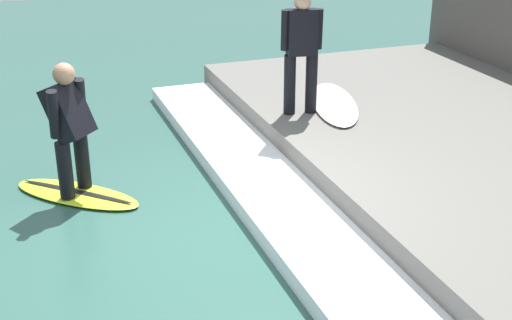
# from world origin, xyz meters

# --- Properties ---
(ground_plane) EXTENTS (28.00, 28.00, 0.00)m
(ground_plane) POSITION_xyz_m (0.00, 0.00, 0.00)
(ground_plane) COLOR #2D564C
(concrete_ledge) EXTENTS (4.40, 9.31, 0.42)m
(concrete_ledge) POSITION_xyz_m (3.51, 0.00, 0.21)
(concrete_ledge) COLOR #66635E
(concrete_ledge) RESTS_ON ground_plane
(wave_foam_crest) EXTENTS (0.93, 8.84, 0.19)m
(wave_foam_crest) POSITION_xyz_m (0.84, 0.00, 0.09)
(wave_foam_crest) COLOR white
(wave_foam_crest) RESTS_ON ground_plane
(surfboard_riding) EXTENTS (1.53, 1.50, 0.07)m
(surfboard_riding) POSITION_xyz_m (-1.18, 1.25, 0.03)
(surfboard_riding) COLOR #BFE02D
(surfboard_riding) RESTS_ON ground_plane
(surfer_riding) EXTENTS (0.61, 0.60, 1.49)m
(surfer_riding) POSITION_xyz_m (-1.18, 1.25, 0.89)
(surfer_riding) COLOR black
(surfer_riding) RESTS_ON surfboard_riding
(surfer_waiting_near) EXTENTS (0.53, 0.31, 1.58)m
(surfer_waiting_near) POSITION_xyz_m (1.84, 1.94, 1.30)
(surfer_waiting_near) COLOR black
(surfer_waiting_near) RESTS_ON concrete_ledge
(surfboard_waiting_near) EXTENTS (1.15, 1.98, 0.06)m
(surfboard_waiting_near) POSITION_xyz_m (2.40, 2.05, 0.45)
(surfboard_waiting_near) COLOR white
(surfboard_waiting_near) RESTS_ON concrete_ledge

